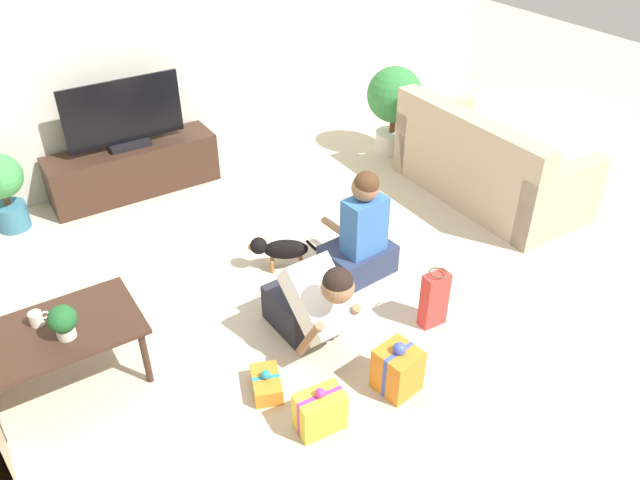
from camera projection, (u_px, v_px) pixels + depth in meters
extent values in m
plane|color=beige|center=(293.00, 311.00, 4.60)|extent=(16.00, 16.00, 0.00)
cube|color=beige|center=(143.00, 43.00, 5.69)|extent=(8.40, 0.06, 2.60)
cube|color=tan|center=(490.00, 173.00, 5.89)|extent=(0.90, 1.78, 0.46)
cube|color=tan|center=(469.00, 139.00, 5.49)|extent=(0.20, 1.78, 0.42)
cube|color=tan|center=(561.00, 202.00, 5.28)|extent=(0.90, 0.16, 0.64)
cube|color=tan|center=(434.00, 134.00, 6.40)|extent=(0.90, 0.16, 0.64)
cube|color=#9E4293|center=(507.00, 151.00, 5.41)|extent=(0.18, 0.34, 0.32)
cube|color=#EACC4C|center=(463.00, 129.00, 5.80)|extent=(0.18, 0.34, 0.32)
cube|color=#382319|center=(54.00, 333.00, 3.76)|extent=(1.01, 0.62, 0.03)
cylinder|color=#382319|center=(145.00, 356.00, 3.92)|extent=(0.04, 0.04, 0.43)
cylinder|color=#382319|center=(120.00, 312.00, 4.26)|extent=(0.04, 0.04, 0.43)
cube|color=#382319|center=(134.00, 169.00, 5.93)|extent=(1.57, 0.43, 0.48)
cube|color=black|center=(129.00, 144.00, 5.78)|extent=(0.38, 0.20, 0.05)
cube|color=black|center=(123.00, 112.00, 5.60)|extent=(1.08, 0.03, 0.59)
cylinder|color=beige|center=(391.00, 141.00, 6.73)|extent=(0.35, 0.35, 0.22)
cylinder|color=brown|center=(392.00, 124.00, 6.62)|extent=(0.06, 0.06, 0.17)
sphere|color=#337F3D|center=(395.00, 95.00, 6.43)|extent=(0.58, 0.58, 0.58)
cylinder|color=#336B84|center=(12.00, 216.00, 5.46)|extent=(0.27, 0.27, 0.24)
cylinder|color=brown|center=(6.00, 199.00, 5.36)|extent=(0.05, 0.05, 0.12)
cube|color=#23232D|center=(295.00, 310.00, 4.39)|extent=(0.31, 0.45, 0.28)
cube|color=white|center=(319.00, 299.00, 4.02)|extent=(0.34, 0.54, 0.48)
sphere|color=#8E6647|center=(338.00, 287.00, 3.76)|extent=(0.21, 0.21, 0.21)
sphere|color=black|center=(338.00, 282.00, 3.74)|extent=(0.19, 0.19, 0.19)
cylinder|color=#8E6647|center=(310.00, 339.00, 3.99)|extent=(0.07, 0.29, 0.43)
cylinder|color=#8E6647|center=(345.00, 321.00, 4.13)|extent=(0.07, 0.29, 0.43)
cube|color=#283351|center=(358.00, 259.00, 4.93)|extent=(0.55, 0.44, 0.24)
cube|color=#3366AD|center=(364.00, 225.00, 4.70)|extent=(0.34, 0.23, 0.46)
sphere|color=#8E6647|center=(365.00, 188.00, 4.52)|extent=(0.21, 0.21, 0.21)
sphere|color=#472D19|center=(366.00, 184.00, 4.50)|extent=(0.19, 0.19, 0.19)
cylinder|color=#8E6647|center=(359.00, 216.00, 4.94)|extent=(0.08, 0.26, 0.06)
cylinder|color=#8E6647|center=(334.00, 227.00, 4.81)|extent=(0.08, 0.26, 0.06)
ellipsoid|color=black|center=(286.00, 249.00, 4.92)|extent=(0.38, 0.30, 0.16)
sphere|color=black|center=(259.00, 246.00, 4.89)|extent=(0.14, 0.14, 0.14)
sphere|color=olive|center=(252.00, 247.00, 4.90)|extent=(0.06, 0.06, 0.06)
cylinder|color=black|center=(311.00, 245.00, 4.91)|extent=(0.09, 0.07, 0.10)
cylinder|color=olive|center=(272.00, 260.00, 5.03)|extent=(0.04, 0.04, 0.11)
cylinder|color=olive|center=(272.00, 267.00, 4.96)|extent=(0.04, 0.04, 0.11)
cylinder|color=olive|center=(300.00, 259.00, 5.04)|extent=(0.04, 0.04, 0.11)
cylinder|color=olive|center=(301.00, 266.00, 4.96)|extent=(0.04, 0.04, 0.11)
cube|color=orange|center=(397.00, 370.00, 3.90)|extent=(0.28, 0.28, 0.31)
cube|color=#3D51BC|center=(397.00, 370.00, 3.90)|extent=(0.25, 0.07, 0.31)
sphere|color=#3D51BC|center=(399.00, 349.00, 3.80)|extent=(0.08, 0.08, 0.08)
cube|color=yellow|center=(320.00, 411.00, 3.66)|extent=(0.30, 0.19, 0.26)
cube|color=#CC3389|center=(320.00, 411.00, 3.66)|extent=(0.29, 0.05, 0.27)
sphere|color=#CC3389|center=(320.00, 393.00, 3.57)|extent=(0.06, 0.06, 0.06)
cube|color=orange|center=(266.00, 384.00, 3.93)|extent=(0.26, 0.32, 0.12)
cube|color=teal|center=(266.00, 384.00, 3.93)|extent=(0.18, 0.09, 0.12)
sphere|color=teal|center=(266.00, 375.00, 3.88)|extent=(0.06, 0.06, 0.06)
cube|color=red|center=(434.00, 300.00, 4.37)|extent=(0.19, 0.11, 0.43)
torus|color=#4C3823|center=(438.00, 273.00, 4.24)|extent=(0.13, 0.13, 0.01)
cylinder|color=silver|center=(36.00, 319.00, 3.78)|extent=(0.08, 0.08, 0.09)
torus|color=silver|center=(45.00, 315.00, 3.80)|extent=(0.06, 0.01, 0.06)
cylinder|color=beige|center=(66.00, 332.00, 3.69)|extent=(0.11, 0.11, 0.07)
sphere|color=#1E5628|center=(62.00, 319.00, 3.63)|extent=(0.17, 0.17, 0.17)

